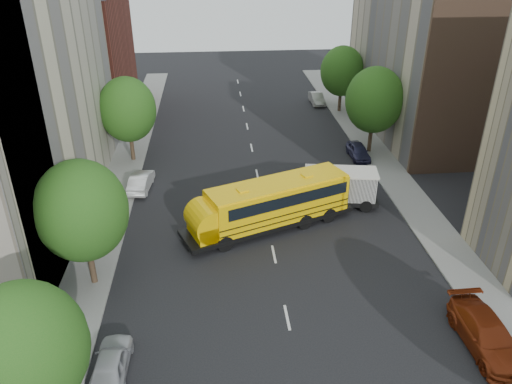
{
  "coord_description": "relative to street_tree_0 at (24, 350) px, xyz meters",
  "views": [
    {
      "loc": [
        -3.52,
        -28.58,
        18.64
      ],
      "look_at": [
        -0.81,
        2.0,
        2.52
      ],
      "focal_mm": 35.0,
      "sensor_mm": 36.0,
      "label": 1
    }
  ],
  "objects": [
    {
      "name": "safari_truck",
      "position": [
        16.33,
        18.23,
        -3.14
      ],
      "size": [
        6.94,
        3.43,
        2.85
      ],
      "rotation": [
        0.0,
        0.0,
        -0.16
      ],
      "color": "black",
      "rests_on": "ground"
    },
    {
      "name": "parked_car_4",
      "position": [
        20.6,
        26.77,
        -3.98
      ],
      "size": [
        1.64,
        3.93,
        1.33
      ],
      "primitive_type": "imported",
      "rotation": [
        0.0,
        0.0,
        0.02
      ],
      "color": "#2E2D4E",
      "rests_on": "ground"
    },
    {
      "name": "parked_car_5",
      "position": [
        19.98,
        43.19,
        -3.99
      ],
      "size": [
        1.44,
        4.0,
        1.31
      ],
      "primitive_type": "imported",
      "rotation": [
        0.0,
        0.0,
        0.01
      ],
      "color": "gray",
      "rests_on": "ground"
    },
    {
      "name": "school_bus",
      "position": [
        10.91,
        15.26,
        -2.67
      ],
      "size": [
        12.62,
        7.26,
        3.53
      ],
      "rotation": [
        0.0,
        0.0,
        0.38
      ],
      "color": "black",
      "rests_on": "ground"
    },
    {
      "name": "street_tree_5",
      "position": [
        22.0,
        40.0,
        0.06
      ],
      "size": [
        4.86,
        4.86,
        7.51
      ],
      "color": "#38281C",
      "rests_on": "ground"
    },
    {
      "name": "building_right_far",
      "position": [
        29.0,
        34.0,
        4.36
      ],
      "size": [
        10.0,
        22.0,
        18.0
      ],
      "primitive_type": "cube",
      "color": "#BDAD93",
      "rests_on": "ground"
    },
    {
      "name": "parked_car_3",
      "position": [
        20.6,
        3.01,
        -3.85
      ],
      "size": [
        2.31,
        5.5,
        1.58
      ],
      "primitive_type": "imported",
      "rotation": [
        0.0,
        0.0,
        0.02
      ],
      "color": "maroon",
      "rests_on": "ground"
    },
    {
      "name": "street_tree_0",
      "position": [
        0.0,
        0.0,
        0.0
      ],
      "size": [
        4.8,
        4.8,
        7.41
      ],
      "color": "#38281C",
      "rests_on": "ground"
    },
    {
      "name": "ground",
      "position": [
        11.0,
        14.0,
        -4.64
      ],
      "size": [
        120.0,
        120.0,
        0.0
      ],
      "primitive_type": "plane",
      "color": "black",
      "rests_on": "ground"
    },
    {
      "name": "sidewalk_right",
      "position": [
        22.5,
        19.0,
        -4.58
      ],
      "size": [
        3.0,
        80.0,
        0.12
      ],
      "primitive_type": "cube",
      "color": "slate",
      "rests_on": "ground"
    },
    {
      "name": "sidewalk_left",
      "position": [
        -0.5,
        19.0,
        -4.58
      ],
      "size": [
        3.0,
        80.0,
        0.12
      ],
      "primitive_type": "cube",
      "color": "slate",
      "rests_on": "ground"
    },
    {
      "name": "building_right_sidewall",
      "position": [
        29.0,
        23.0,
        4.36
      ],
      "size": [
        10.1,
        0.3,
        18.0
      ],
      "primitive_type": "cube",
      "color": "brown",
      "rests_on": "ground"
    },
    {
      "name": "building_left_redbrick",
      "position": [
        -7.0,
        42.0,
        1.86
      ],
      "size": [
        10.0,
        15.0,
        13.0
      ],
      "primitive_type": "cube",
      "color": "maroon",
      "rests_on": "ground"
    },
    {
      "name": "street_tree_1",
      "position": [
        0.0,
        10.0,
        0.31
      ],
      "size": [
        5.12,
        5.12,
        7.9
      ],
      "color": "#38281C",
      "rests_on": "ground"
    },
    {
      "name": "street_tree_2",
      "position": [
        0.0,
        28.0,
        0.19
      ],
      "size": [
        4.99,
        4.99,
        7.71
      ],
      "color": "#38281C",
      "rests_on": "ground"
    },
    {
      "name": "parked_car_0",
      "position": [
        2.2,
        2.9,
        -3.97
      ],
      "size": [
        1.7,
        4.01,
        1.35
      ],
      "primitive_type": "imported",
      "rotation": [
        0.0,
        0.0,
        3.12
      ],
      "color": "#B4B5BB",
      "rests_on": "ground"
    },
    {
      "name": "lane_markings",
      "position": [
        11.0,
        24.0,
        -4.64
      ],
      "size": [
        0.15,
        64.0,
        0.01
      ],
      "primitive_type": "cube",
      "color": "silver",
      "rests_on": "ground"
    },
    {
      "name": "parked_car_1",
      "position": [
        1.4,
        22.17,
        -3.95
      ],
      "size": [
        1.86,
        4.29,
        1.37
      ],
      "primitive_type": "imported",
      "rotation": [
        0.0,
        0.0,
        3.04
      ],
      "color": "silver",
      "rests_on": "ground"
    },
    {
      "name": "street_tree_4",
      "position": [
        22.0,
        28.0,
        0.43
      ],
      "size": [
        5.25,
        5.25,
        8.1
      ],
      "color": "#38281C",
      "rests_on": "ground"
    }
  ]
}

